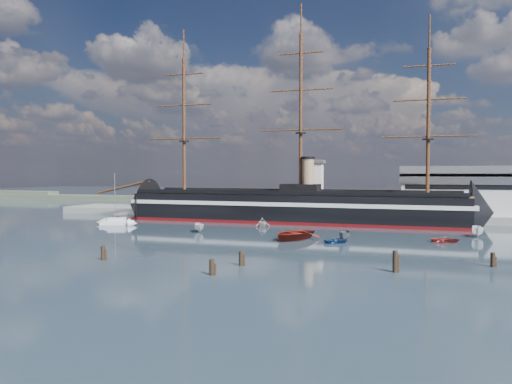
% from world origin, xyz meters
% --- Properties ---
extents(ground, '(600.00, 600.00, 0.00)m').
position_xyz_m(ground, '(0.00, 40.00, 0.00)').
color(ground, '#222D36').
rests_on(ground, ground).
extents(quay, '(180.00, 18.00, 2.00)m').
position_xyz_m(quay, '(10.00, 76.00, 0.00)').
color(quay, slate).
rests_on(quay, ground).
extents(quay_tower, '(5.00, 5.00, 15.00)m').
position_xyz_m(quay_tower, '(3.00, 73.00, 9.75)').
color(quay_tower, silver).
rests_on(quay_tower, ground).
extents(shoreline, '(120.00, 10.00, 4.00)m').
position_xyz_m(shoreline, '(-139.23, 135.00, 1.45)').
color(shoreline, '#3F4C38').
rests_on(shoreline, ground).
extents(warship, '(113.09, 18.65, 53.94)m').
position_xyz_m(warship, '(-2.30, 60.00, 4.04)').
color(warship, black).
rests_on(warship, ground).
extents(sailboat, '(8.59, 4.90, 13.20)m').
position_xyz_m(sailboat, '(-41.64, 39.61, 0.84)').
color(sailboat, silver).
rests_on(sailboat, ground).
extents(motorboat_a, '(6.63, 5.04, 2.52)m').
position_xyz_m(motorboat_a, '(-15.37, 31.76, 0.00)').
color(motorboat_a, white).
rests_on(motorboat_a, ground).
extents(motorboat_b, '(2.35, 3.05, 1.33)m').
position_xyz_m(motorboat_b, '(16.42, 23.59, 0.00)').
color(motorboat_b, '#224889').
rests_on(motorboat_b, ground).
extents(motorboat_c, '(6.19, 2.29, 2.47)m').
position_xyz_m(motorboat_c, '(17.45, 27.02, 0.00)').
color(motorboat_c, slate).
rests_on(motorboat_c, ground).
extents(motorboat_d, '(7.13, 6.38, 2.47)m').
position_xyz_m(motorboat_d, '(-5.18, 46.89, 0.00)').
color(motorboat_d, silver).
rests_on(motorboat_d, ground).
extents(motorboat_e, '(1.45, 3.32, 1.52)m').
position_xyz_m(motorboat_e, '(36.04, 30.82, 0.00)').
color(motorboat_e, '#A5342E').
rests_on(motorboat_e, ground).
extents(motorboat_f, '(7.21, 3.13, 2.81)m').
position_xyz_m(motorboat_f, '(42.96, 41.78, 0.00)').
color(motorboat_f, white).
rests_on(motorboat_f, ground).
extents(motorboat_g, '(7.37, 5.03, 3.20)m').
position_xyz_m(motorboat_g, '(7.44, 26.03, 0.00)').
color(motorboat_g, maroon).
rests_on(motorboat_g, ground).
extents(piling_near_left, '(0.64, 0.64, 2.89)m').
position_xyz_m(piling_near_left, '(-14.83, -5.24, 0.00)').
color(piling_near_left, black).
rests_on(piling_near_left, ground).
extents(piling_near_mid, '(0.64, 0.64, 2.79)m').
position_xyz_m(piling_near_mid, '(5.25, -10.60, 0.00)').
color(piling_near_mid, black).
rests_on(piling_near_mid, ground).
extents(piling_near_right, '(0.64, 0.64, 3.61)m').
position_xyz_m(piling_near_right, '(27.85, -1.60, 0.00)').
color(piling_near_right, black).
rests_on(piling_near_right, ground).
extents(piling_far_right, '(0.64, 0.64, 2.73)m').
position_xyz_m(piling_far_right, '(40.87, 6.47, 0.00)').
color(piling_far_right, black).
rests_on(piling_far_right, ground).
extents(piling_extra, '(0.64, 0.64, 2.82)m').
position_xyz_m(piling_extra, '(6.72, -3.29, 0.00)').
color(piling_extra, black).
rests_on(piling_extra, ground).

